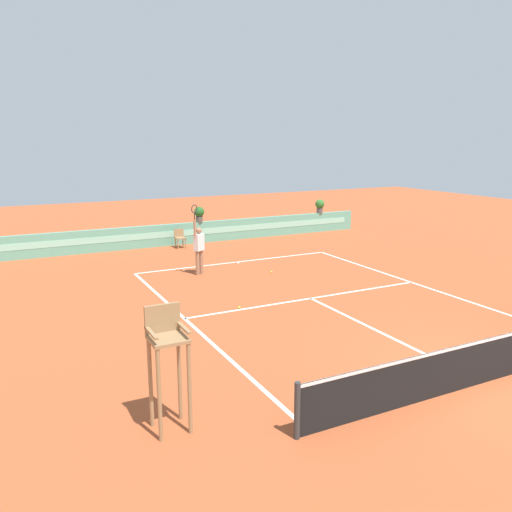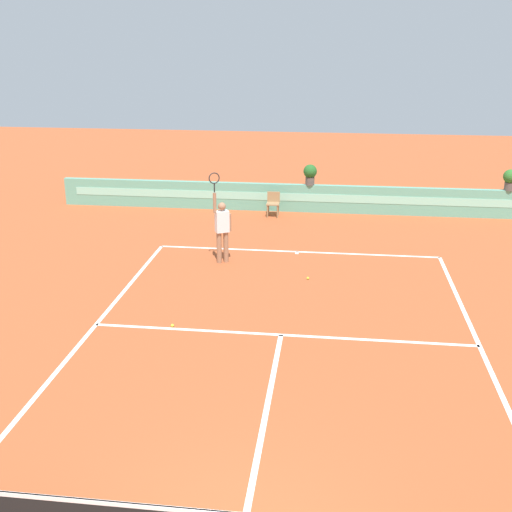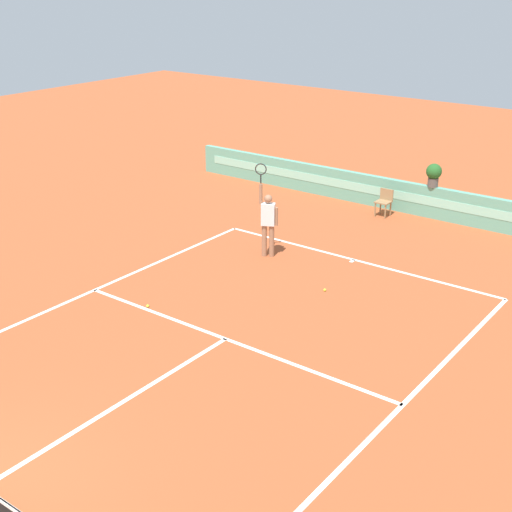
{
  "view_description": "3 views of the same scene",
  "coord_description": "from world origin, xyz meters",
  "px_view_note": "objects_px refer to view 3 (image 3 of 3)",
  "views": [
    {
      "loc": [
        -8.45,
        -6.49,
        4.78
      ],
      "look_at": [
        -0.81,
        8.56,
        1.0
      ],
      "focal_mm": 36.24,
      "sensor_mm": 36.0,
      "label": 1
    },
    {
      "loc": [
        0.97,
        -5.67,
        6.07
      ],
      "look_at": [
        -0.81,
        8.56,
        1.0
      ],
      "focal_mm": 44.11,
      "sensor_mm": 36.0,
      "label": 2
    },
    {
      "loc": [
        8.55,
        -3.95,
        7.36
      ],
      "look_at": [
        -0.81,
        8.56,
        1.0
      ],
      "focal_mm": 50.34,
      "sensor_mm": 36.0,
      "label": 3
    }
  ],
  "objects_px": {
    "tennis_player": "(268,220)",
    "potted_plant_centre": "(434,174)",
    "tennis_ball_near_baseline": "(325,290)",
    "tennis_ball_mid_court": "(148,306)",
    "ball_kid_chair": "(384,201)"
  },
  "relations": [
    {
      "from": "tennis_ball_near_baseline",
      "to": "potted_plant_centre",
      "type": "xyz_separation_m",
      "value": [
        -0.27,
        6.68,
        1.38
      ]
    },
    {
      "from": "tennis_ball_near_baseline",
      "to": "potted_plant_centre",
      "type": "bearing_deg",
      "value": 92.31
    },
    {
      "from": "tennis_player",
      "to": "potted_plant_centre",
      "type": "bearing_deg",
      "value": 69.02
    },
    {
      "from": "tennis_player",
      "to": "potted_plant_centre",
      "type": "relative_size",
      "value": 3.57
    },
    {
      "from": "tennis_ball_near_baseline",
      "to": "tennis_ball_mid_court",
      "type": "bearing_deg",
      "value": -131.31
    },
    {
      "from": "tennis_ball_near_baseline",
      "to": "tennis_ball_mid_court",
      "type": "relative_size",
      "value": 1.0
    },
    {
      "from": "ball_kid_chair",
      "to": "tennis_ball_mid_court",
      "type": "xyz_separation_m",
      "value": [
        -1.31,
        -9.16,
        -0.44
      ]
    },
    {
      "from": "ball_kid_chair",
      "to": "tennis_ball_near_baseline",
      "type": "bearing_deg",
      "value": -75.78
    },
    {
      "from": "tennis_player",
      "to": "tennis_ball_mid_court",
      "type": "relative_size",
      "value": 38.01
    },
    {
      "from": "ball_kid_chair",
      "to": "tennis_ball_mid_court",
      "type": "height_order",
      "value": "ball_kid_chair"
    },
    {
      "from": "ball_kid_chair",
      "to": "tennis_player",
      "type": "distance_m",
      "value": 5.06
    },
    {
      "from": "tennis_ball_mid_court",
      "to": "potted_plant_centre",
      "type": "xyz_separation_m",
      "value": [
        2.55,
        9.89,
        1.38
      ]
    },
    {
      "from": "ball_kid_chair",
      "to": "potted_plant_centre",
      "type": "xyz_separation_m",
      "value": [
        1.24,
        0.73,
        0.93
      ]
    },
    {
      "from": "tennis_ball_near_baseline",
      "to": "potted_plant_centre",
      "type": "relative_size",
      "value": 0.09
    },
    {
      "from": "ball_kid_chair",
      "to": "tennis_ball_near_baseline",
      "type": "relative_size",
      "value": 12.5
    }
  ]
}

